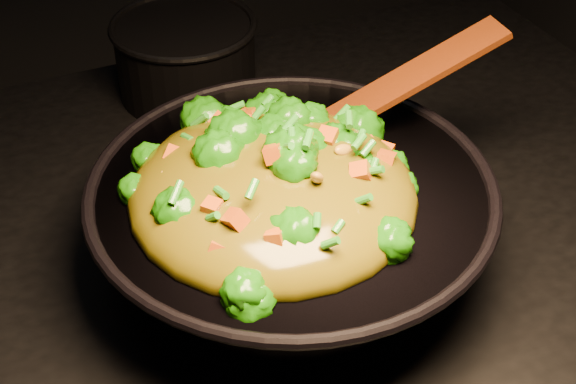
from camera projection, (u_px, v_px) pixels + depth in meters
name	position (u px, v px, depth m)	size (l,w,h in m)	color
wok	(291.00, 229.00, 0.92)	(0.44, 0.44, 0.12)	black
stir_fry	(272.00, 158.00, 0.83)	(0.31, 0.31, 0.11)	#1B6B07
spatula	(387.00, 92.00, 0.94)	(0.31, 0.05, 0.01)	#330D03
back_pot	(186.00, 58.00, 1.23)	(0.21, 0.21, 0.12)	black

